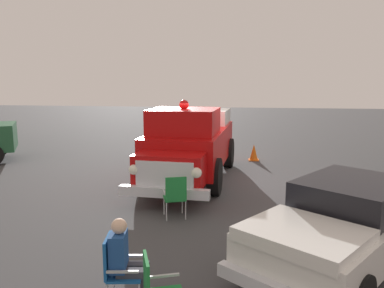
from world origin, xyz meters
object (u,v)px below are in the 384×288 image
object	(u,v)px
lawn_chair_by_car	(156,288)
lawn_chair_spare	(175,194)
spectator_seated	(126,258)
vintage_fire_truck	(191,142)
lawn_chair_near_truck	(117,265)
traffic_cone	(254,153)
classic_hot_rod	(343,224)

from	to	relation	value
lawn_chair_by_car	lawn_chair_spare	size ratio (longest dim) A/B	1.00
lawn_chair_by_car	spectator_seated	size ratio (longest dim) A/B	0.79
vintage_fire_truck	spectator_seated	world-z (taller)	vintage_fire_truck
vintage_fire_truck	spectator_seated	size ratio (longest dim) A/B	4.72
lawn_chair_near_truck	traffic_cone	distance (m)	10.40
lawn_chair_near_truck	traffic_cone	world-z (taller)	lawn_chair_near_truck
vintage_fire_truck	classic_hot_rod	size ratio (longest dim) A/B	1.32
classic_hot_rod	lawn_chair_by_car	world-z (taller)	classic_hot_rod
classic_hot_rod	lawn_chair_spare	xyz separation A→B (m)	(-3.24, 1.82, -0.16)
vintage_fire_truck	lawn_chair_spare	xyz separation A→B (m)	(0.12, -3.55, -0.61)
lawn_chair_by_car	lawn_chair_spare	xyz separation A→B (m)	(-0.44, 3.99, 0.00)
vintage_fire_truck	classic_hot_rod	xyz separation A→B (m)	(3.36, -5.37, -0.45)
vintage_fire_truck	traffic_cone	world-z (taller)	vintage_fire_truck
lawn_chair_spare	traffic_cone	bearing A→B (deg)	73.59
lawn_chair_near_truck	vintage_fire_truck	bearing A→B (deg)	88.98
classic_hot_rod	lawn_chair_spare	distance (m)	3.72
lawn_chair_near_truck	lawn_chair_by_car	world-z (taller)	same
lawn_chair_near_truck	spectator_seated	distance (m)	0.17
vintage_fire_truck	traffic_cone	bearing A→B (deg)	56.33
vintage_fire_truck	traffic_cone	distance (m)	3.87
lawn_chair_by_car	traffic_cone	distance (m)	10.79
spectator_seated	traffic_cone	distance (m)	10.35
lawn_chair_near_truck	spectator_seated	bearing A→B (deg)	8.71
lawn_chair_by_car	spectator_seated	bearing A→B (deg)	135.76
vintage_fire_truck	lawn_chair_near_truck	bearing A→B (deg)	-91.02
lawn_chair_near_truck	lawn_chair_by_car	size ratio (longest dim) A/B	1.00
classic_hot_rod	spectator_seated	xyz separation A→B (m)	(-3.36, -1.63, -0.05)
vintage_fire_truck	lawn_chair_spare	world-z (taller)	vintage_fire_truck
lawn_chair_by_car	spectator_seated	xyz separation A→B (m)	(-0.56, 0.54, 0.11)
vintage_fire_truck	classic_hot_rod	world-z (taller)	vintage_fire_truck
classic_hot_rod	lawn_chair_by_car	distance (m)	3.54
lawn_chair_spare	spectator_seated	distance (m)	3.45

